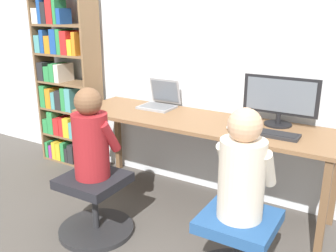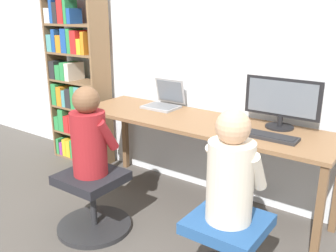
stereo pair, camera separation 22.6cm
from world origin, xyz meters
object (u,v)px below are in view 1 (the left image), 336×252
object	(u,v)px
laptop	(160,102)
person_at_monitor	(242,170)
person_at_laptop	(91,137)
desktop_monitor	(280,100)
bookshelf	(63,84)
office_chair_right	(95,204)
office_chair_left	(237,249)
keyboard	(268,133)

from	to	relation	value
laptop	person_at_monitor	bearing A→B (deg)	-38.85
laptop	person_at_laptop	bearing A→B (deg)	-89.33
desktop_monitor	bookshelf	size ratio (longest dim) A/B	0.32
office_chair_right	person_at_laptop	xyz separation A→B (m)	(0.00, 0.00, 0.53)
office_chair_left	bookshelf	world-z (taller)	bookshelf
office_chair_left	keyboard	bearing A→B (deg)	93.90
person_at_laptop	office_chair_right	bearing A→B (deg)	-90.00
keyboard	person_at_laptop	bearing A→B (deg)	-147.87
laptop	office_chair_right	world-z (taller)	laptop
person_at_monitor	bookshelf	distance (m)	2.48
office_chair_right	person_at_monitor	bearing A→B (deg)	1.68
keyboard	office_chair_left	world-z (taller)	keyboard
laptop	keyboard	xyz separation A→B (m)	(1.09, -0.26, -0.04)
keyboard	bookshelf	world-z (taller)	bookshelf
office_chair_right	bookshelf	world-z (taller)	bookshelf
office_chair_left	person_at_laptop	bearing A→B (deg)	-178.78
desktop_monitor	office_chair_right	bearing A→B (deg)	-138.41
office_chair_left	person_at_monitor	bearing A→B (deg)	90.00
desktop_monitor	person_at_laptop	size ratio (longest dim) A/B	0.86
keyboard	office_chair_right	world-z (taller)	keyboard
desktop_monitor	bookshelf	xyz separation A→B (m)	(-2.27, -0.04, -0.10)
person_at_monitor	keyboard	bearing A→B (deg)	93.93
desktop_monitor	office_chair_left	bearing A→B (deg)	-86.92
office_chair_right	person_at_monitor	size ratio (longest dim) A/B	0.86
bookshelf	laptop	bearing A→B (deg)	1.43
office_chair_left	office_chair_right	world-z (taller)	same
laptop	office_chair_right	xyz separation A→B (m)	(0.01, -0.94, -0.59)
desktop_monitor	person_at_monitor	world-z (taller)	desktop_monitor
office_chair_right	person_at_monitor	distance (m)	1.24
desktop_monitor	person_at_laptop	bearing A→B (deg)	-138.55
person_at_monitor	bookshelf	size ratio (longest dim) A/B	0.37
desktop_monitor	office_chair_left	xyz separation A→B (m)	(0.05, -0.92, -0.74)
office_chair_right	bookshelf	bearing A→B (deg)	142.66
laptop	office_chair_left	bearing A→B (deg)	-38.99
laptop	bookshelf	distance (m)	1.19
keyboard	office_chair_left	size ratio (longest dim) A/B	0.76
desktop_monitor	keyboard	size ratio (longest dim) A/B	1.31
person_at_monitor	person_at_laptop	xyz separation A→B (m)	(-1.12, -0.03, 0.00)
keyboard	office_chair_right	bearing A→B (deg)	-147.70
desktop_monitor	office_chair_right	size ratio (longest dim) A/B	1.00
office_chair_right	person_at_monitor	xyz separation A→B (m)	(1.12, 0.03, 0.53)
keyboard	office_chair_right	distance (m)	1.39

